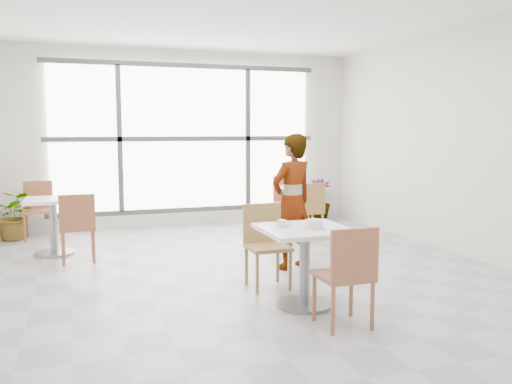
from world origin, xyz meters
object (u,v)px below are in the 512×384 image
object	(u,v)px
bg_chair_right_far	(287,198)
plant_right	(318,200)
bg_chair_left_near	(78,223)
bg_table_left	(53,218)
coffee_cup	(282,224)
main_table	(305,252)
person	(292,202)
plant_left	(14,215)
oatmeal_bowl	(314,224)
chair_far	(265,239)
bg_chair_right_near	(309,207)
bg_chair_left_far	(38,206)
chair_near	(348,270)
bg_table_right	(299,203)

from	to	relation	value
bg_chair_right_far	plant_right	xyz separation A→B (m)	(0.79, 0.43, -0.12)
bg_chair_left_near	bg_chair_right_far	size ratio (longest dim) A/B	1.00
bg_table_left	bg_chair_right_far	world-z (taller)	bg_chair_right_far
coffee_cup	bg_chair_left_near	bearing A→B (deg)	127.98
main_table	person	bearing A→B (deg)	72.39
plant_left	plant_right	size ratio (longest dim) A/B	0.99
oatmeal_bowl	bg_chair_right_far	xyz separation A→B (m)	(1.33, 3.95, -0.29)
bg_table_left	chair_far	bearing A→B (deg)	-45.92
person	chair_far	bearing A→B (deg)	26.61
bg_table_left	bg_chair_right_near	bearing A→B (deg)	-4.34
coffee_cup	bg_chair_left_far	size ratio (longest dim) A/B	0.18
oatmeal_bowl	plant_left	distance (m)	5.22
chair_near	bg_chair_right_near	xyz separation A→B (m)	(1.17, 3.38, 0.00)
main_table	bg_chair_right_near	xyz separation A→B (m)	(1.28, 2.74, -0.02)
coffee_cup	person	world-z (taller)	person
coffee_cup	plant_right	xyz separation A→B (m)	(2.37, 4.22, -0.40)
coffee_cup	bg_table_left	bearing A→B (deg)	126.05
chair_far	oatmeal_bowl	world-z (taller)	chair_far
person	bg_table_right	size ratio (longest dim) A/B	2.14
bg_chair_right_far	bg_chair_left_far	bearing A→B (deg)	175.19
chair_near	oatmeal_bowl	size ratio (longest dim) A/B	4.14
oatmeal_bowl	person	world-z (taller)	person
plant_left	main_table	bearing A→B (deg)	-55.43
plant_right	bg_table_left	bearing A→B (deg)	-163.72
person	bg_table_right	xyz separation A→B (m)	(0.95, 1.98, -0.32)
chair_near	bg_chair_left_far	world-z (taller)	same
bg_table_left	bg_chair_right_near	size ratio (longest dim) A/B	0.86
main_table	chair_near	distance (m)	0.66
main_table	bg_table_right	world-z (taller)	same
oatmeal_bowl	plant_right	size ratio (longest dim) A/B	0.28
person	bg_chair_right_far	size ratio (longest dim) A/B	1.85
chair_far	plant_right	bearing A→B (deg)	57.11
main_table	chair_near	xyz separation A→B (m)	(0.10, -0.65, -0.02)
plant_left	plant_right	bearing A→B (deg)	1.22
chair_far	coffee_cup	xyz separation A→B (m)	(-0.07, -0.66, 0.28)
bg_table_right	bg_chair_left_near	bearing A→B (deg)	-165.22
bg_chair_right_far	bg_table_right	bearing A→B (deg)	-92.29
bg_chair_right_near	chair_far	bearing A→B (deg)	54.84
main_table	bg_table_left	size ratio (longest dim) A/B	1.07
oatmeal_bowl	plant_left	size ratio (longest dim) A/B	0.28
bg_chair_right_near	coffee_cup	bearing A→B (deg)	61.01
bg_chair_left_near	chair_near	bearing A→B (deg)	124.44
bg_table_right	plant_right	distance (m)	1.30
oatmeal_bowl	bg_chair_right_far	world-z (taller)	bg_chair_right_far
bg_table_left	plant_left	world-z (taller)	bg_table_left
chair_far	bg_chair_left_far	world-z (taller)	same
person	bg_table_right	world-z (taller)	person
main_table	plant_left	size ratio (longest dim) A/B	1.07
plant_right	bg_chair_left_far	bearing A→B (deg)	-178.79
person	bg_chair_right_far	distance (m)	2.75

